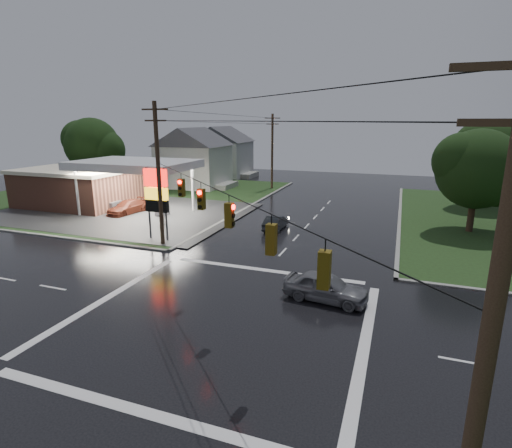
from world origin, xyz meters
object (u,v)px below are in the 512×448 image
(utility_pole_n, at_px, (272,150))
(tree_ne_far, at_px, (492,153))
(car_crossing, at_px, (326,287))
(car_pump, at_px, (128,207))
(gas_station, at_px, (89,184))
(utility_pole_nw, at_px, (159,173))
(house_far, at_px, (222,151))
(house_near, at_px, (194,157))
(utility_pole_se, at_px, (486,356))
(tree_ne_near, at_px, (479,169))
(tree_nw_behind, at_px, (93,145))
(car_north, at_px, (276,222))
(pylon_sign, at_px, (156,192))

(utility_pole_n, xyz_separation_m, tree_ne_far, (26.65, -4.01, 0.71))
(car_crossing, relative_size, car_pump, 0.93)
(gas_station, distance_m, utility_pole_n, 24.60)
(gas_station, xyz_separation_m, car_crossing, (30.21, -15.88, -1.76))
(tree_ne_far, bearing_deg, utility_pole_nw, -137.41)
(utility_pole_nw, distance_m, house_far, 40.48)
(gas_station, distance_m, house_near, 17.07)
(gas_station, xyz_separation_m, car_pump, (6.71, -2.04, -1.82))
(utility_pole_se, height_order, tree_ne_near, utility_pole_se)
(utility_pole_n, relative_size, house_far, 0.95)
(utility_pole_n, xyz_separation_m, tree_nw_behind, (-24.34, -8.01, 0.71))
(tree_ne_near, bearing_deg, utility_pole_se, -98.38)
(tree_nw_behind, bearing_deg, gas_station, -51.58)
(tree_ne_near, height_order, car_crossing, tree_ne_near)
(house_far, distance_m, car_north, 36.88)
(car_pump, bearing_deg, utility_pole_se, -34.77)
(utility_pole_se, height_order, car_crossing, utility_pole_se)
(car_north, relative_size, car_crossing, 0.86)
(utility_pole_nw, bearing_deg, tree_ne_near, 27.86)
(tree_nw_behind, height_order, car_crossing, tree_nw_behind)
(tree_nw_behind, distance_m, tree_ne_near, 48.65)
(tree_ne_near, bearing_deg, utility_pole_nw, -152.14)
(tree_ne_far, distance_m, car_crossing, 33.15)
(tree_ne_far, height_order, car_crossing, tree_ne_far)
(gas_station, height_order, tree_ne_near, tree_ne_near)
(tree_ne_near, bearing_deg, utility_pole_n, 145.90)
(tree_nw_behind, xyz_separation_m, tree_ne_far, (50.99, 4.00, -0.00))
(utility_pole_se, bearing_deg, utility_pole_n, 111.80)
(tree_nw_behind, distance_m, tree_ne_far, 51.15)
(house_near, relative_size, car_pump, 2.21)
(utility_pole_n, distance_m, tree_ne_near, 28.55)
(pylon_sign, xyz_separation_m, car_north, (8.09, 6.45, -3.36))
(car_north, bearing_deg, tree_ne_far, -139.16)
(car_pump, bearing_deg, tree_ne_near, 16.35)
(utility_pole_nw, bearing_deg, tree_ne_far, 42.59)
(pylon_sign, bearing_deg, utility_pole_se, -45.00)
(car_north, bearing_deg, pylon_sign, 38.33)
(tree_nw_behind, xyz_separation_m, car_north, (31.43, -13.04, -5.53))
(car_north, relative_size, car_pump, 0.79)
(pylon_sign, relative_size, utility_pole_nw, 0.55)
(utility_pole_nw, xyz_separation_m, utility_pole_se, (19.00, -19.00, 0.00))
(utility_pole_se, bearing_deg, car_north, 114.24)
(house_far, distance_m, tree_ne_near, 44.50)
(gas_station, xyz_separation_m, utility_pole_n, (16.18, 18.30, 2.92))
(gas_station, xyz_separation_m, utility_pole_se, (35.18, -29.20, 3.17))
(house_near, relative_size, tree_nw_behind, 1.10)
(utility_pole_n, height_order, tree_ne_near, utility_pole_n)
(utility_pole_nw, distance_m, car_north, 11.46)
(utility_pole_n, xyz_separation_m, tree_ne_near, (23.64, -16.01, 0.09))
(house_far, xyz_separation_m, tree_ne_near, (36.09, -26.01, 1.16))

